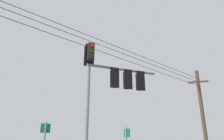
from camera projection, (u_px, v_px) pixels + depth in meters
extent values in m
cylinder|color=gray|center=(87.00, 121.00, 10.27)|extent=(0.20, 0.20, 6.68)
cylinder|color=gray|center=(123.00, 69.00, 11.84)|extent=(0.27, 3.67, 0.14)
cube|color=black|center=(88.00, 57.00, 11.69)|extent=(0.31, 0.31, 0.90)
cube|color=black|center=(88.00, 56.00, 11.54)|extent=(0.06, 0.44, 1.04)
cylinder|color=red|center=(87.00, 53.00, 11.94)|extent=(0.04, 0.20, 0.20)
cylinder|color=#3C2703|center=(87.00, 58.00, 11.83)|extent=(0.04, 0.20, 0.20)
cylinder|color=black|center=(87.00, 63.00, 11.73)|extent=(0.04, 0.20, 0.20)
cube|color=black|center=(91.00, 52.00, 11.16)|extent=(0.31, 0.31, 0.90)
cube|color=black|center=(90.00, 54.00, 11.31)|extent=(0.06, 0.44, 1.04)
cylinder|color=red|center=(92.00, 45.00, 11.13)|extent=(0.04, 0.20, 0.20)
cylinder|color=#3C2703|center=(92.00, 51.00, 11.02)|extent=(0.04, 0.20, 0.20)
cylinder|color=black|center=(91.00, 56.00, 10.91)|extent=(0.04, 0.20, 0.20)
cube|color=black|center=(114.00, 78.00, 11.47)|extent=(0.30, 0.30, 0.90)
cube|color=black|center=(115.00, 77.00, 11.32)|extent=(0.04, 0.44, 1.04)
cylinder|color=red|center=(113.00, 74.00, 11.72)|extent=(0.03, 0.20, 0.20)
cylinder|color=#3C2703|center=(113.00, 79.00, 11.62)|extent=(0.03, 0.20, 0.20)
cylinder|color=black|center=(113.00, 85.00, 11.51)|extent=(0.03, 0.20, 0.20)
cube|color=black|center=(127.00, 80.00, 11.71)|extent=(0.31, 0.31, 0.90)
cube|color=black|center=(128.00, 79.00, 11.56)|extent=(0.05, 0.44, 1.04)
cylinder|color=red|center=(126.00, 76.00, 11.96)|extent=(0.03, 0.20, 0.20)
cylinder|color=#3C2703|center=(126.00, 81.00, 11.85)|extent=(0.03, 0.20, 0.20)
cylinder|color=black|center=(126.00, 87.00, 11.74)|extent=(0.03, 0.20, 0.20)
cube|color=black|center=(139.00, 82.00, 11.94)|extent=(0.30, 0.30, 0.90)
cube|color=black|center=(141.00, 81.00, 11.79)|extent=(0.04, 0.44, 1.04)
cylinder|color=red|center=(138.00, 77.00, 12.19)|extent=(0.03, 0.20, 0.20)
cylinder|color=#3C2703|center=(138.00, 82.00, 12.09)|extent=(0.03, 0.20, 0.20)
cylinder|color=black|center=(138.00, 88.00, 11.98)|extent=(0.03, 0.20, 0.20)
cylinder|color=#4C3823|center=(204.00, 123.00, 17.73)|extent=(0.29, 0.29, 8.59)
cube|color=#4C3823|center=(198.00, 82.00, 18.91)|extent=(1.00, 1.39, 0.12)
cube|color=#0C7238|center=(45.00, 128.00, 8.56)|extent=(0.05, 0.36, 0.34)
cube|color=white|center=(45.00, 128.00, 8.57)|extent=(0.02, 0.30, 0.28)
cube|color=#0C7238|center=(127.00, 133.00, 9.32)|extent=(0.36, 0.12, 0.33)
cube|color=white|center=(127.00, 133.00, 9.33)|extent=(0.30, 0.09, 0.27)
cylinder|color=black|center=(70.00, 41.00, 10.85)|extent=(10.14, 22.53, 0.61)
cylinder|color=black|center=(71.00, 34.00, 10.98)|extent=(10.14, 22.53, 0.61)
cylinder|color=black|center=(71.00, 29.00, 11.08)|extent=(10.14, 22.53, 0.61)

